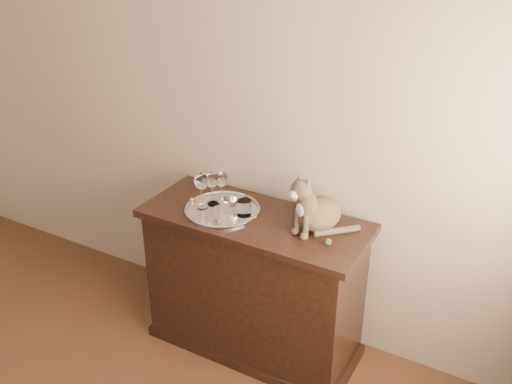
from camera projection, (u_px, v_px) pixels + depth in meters
wall_back at (189, 91)px, 3.23m from camera, size 4.00×0.10×2.70m
sideboard at (254, 284)px, 3.14m from camera, size 1.20×0.50×0.85m
tray at (222, 210)px, 3.01m from camera, size 0.40×0.40×0.01m
wine_glass_a at (212, 188)px, 3.02m from camera, size 0.07×0.07×0.19m
wine_glass_b at (222, 187)px, 3.04m from camera, size 0.07×0.07×0.18m
wine_glass_c at (202, 190)px, 2.99m from camera, size 0.08×0.08×0.20m
tumbler_a at (229, 208)px, 2.92m from camera, size 0.09×0.09×0.10m
tumbler_c at (244, 208)px, 2.94m from camera, size 0.07×0.07×0.08m
cat at (319, 199)px, 2.78m from camera, size 0.41×0.40×0.32m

